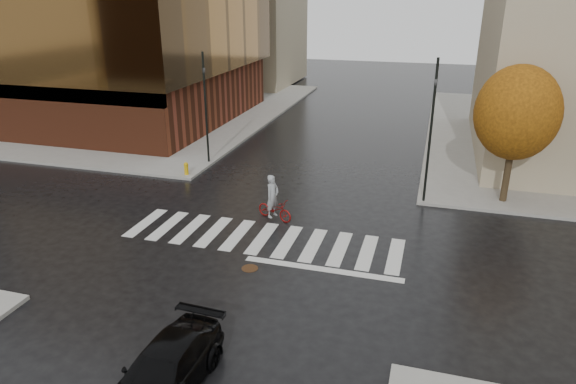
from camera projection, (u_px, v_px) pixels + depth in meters
name	position (u px, v px, depth m)	size (l,w,h in m)	color
ground	(258.00, 243.00, 21.01)	(120.00, 120.00, 0.00)	black
sidewalk_nw	(113.00, 107.00, 45.24)	(30.00, 30.00, 0.15)	gray
crosswalk	(262.00, 238.00, 21.45)	(12.00, 3.00, 0.01)	silver
office_glass	(66.00, 10.00, 39.81)	(27.00, 19.00, 16.00)	#5F2A16
tree_ne_a	(517.00, 113.00, 23.36)	(3.80, 3.80, 6.50)	#312415
sedan	(164.00, 372.00, 13.00)	(1.77, 4.36, 1.27)	black
cyclist	(274.00, 204.00, 23.01)	(1.95, 1.26, 2.09)	maroon
traffic_light_nw	(205.00, 103.00, 29.35)	(0.16, 0.14, 6.37)	black
traffic_light_ne	(431.00, 124.00, 23.53)	(0.16, 0.19, 6.78)	black
fire_hydrant	(186.00, 168.00, 28.32)	(0.25, 0.25, 0.70)	gold
manhole	(250.00, 268.00, 19.12)	(0.62, 0.62, 0.01)	#51331D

